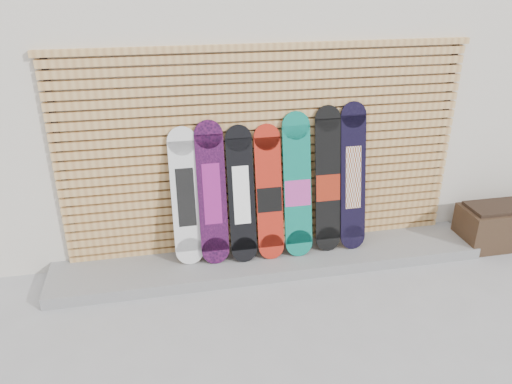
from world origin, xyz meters
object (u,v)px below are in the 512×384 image
(snowboard_0, at_px, (186,197))
(snowboard_2, at_px, (241,195))
(snowboard_1, at_px, (212,194))
(snowboard_3, at_px, (269,194))
(snowboard_5, at_px, (328,181))
(snowboard_6, at_px, (353,178))
(planter_box, at_px, (508,224))
(snowboard_4, at_px, (297,187))

(snowboard_0, height_order, snowboard_2, snowboard_0)
(snowboard_0, bearing_deg, snowboard_1, -4.82)
(snowboard_3, height_order, snowboard_5, snowboard_5)
(snowboard_2, height_order, snowboard_6, snowboard_6)
(planter_box, height_order, snowboard_5, snowboard_5)
(snowboard_3, relative_size, snowboard_6, 0.88)
(snowboard_3, distance_m, snowboard_4, 0.31)
(snowboard_4, distance_m, snowboard_5, 0.34)
(snowboard_3, relative_size, snowboard_5, 0.90)
(snowboard_1, bearing_deg, snowboard_2, -2.97)
(snowboard_0, relative_size, snowboard_4, 0.94)
(snowboard_0, xyz_separation_m, snowboard_1, (0.26, -0.02, 0.02))
(snowboard_0, relative_size, snowboard_3, 1.02)
(snowboard_2, distance_m, snowboard_3, 0.29)
(planter_box, relative_size, snowboard_4, 0.74)
(snowboard_1, height_order, snowboard_4, snowboard_4)
(snowboard_3, relative_size, snowboard_4, 0.93)
(snowboard_4, bearing_deg, snowboard_1, 178.75)
(snowboard_0, relative_size, snowboard_6, 0.90)
(snowboard_3, distance_m, snowboard_5, 0.65)
(snowboard_6, bearing_deg, snowboard_2, -179.42)
(snowboard_2, height_order, snowboard_3, snowboard_2)
(planter_box, distance_m, snowboard_2, 3.14)
(snowboard_0, bearing_deg, snowboard_6, -0.82)
(snowboard_3, bearing_deg, snowboard_4, -0.54)
(planter_box, distance_m, snowboard_0, 3.70)
(snowboard_4, bearing_deg, snowboard_3, 179.46)
(planter_box, xyz_separation_m, snowboard_6, (-1.87, 0.20, 0.66))
(snowboard_3, xyz_separation_m, snowboard_5, (0.64, 0.02, 0.08))
(snowboard_3, bearing_deg, snowboard_6, 0.84)
(snowboard_1, xyz_separation_m, snowboard_6, (1.51, -0.00, 0.05))
(snowboard_1, relative_size, snowboard_2, 1.05)
(snowboard_5, bearing_deg, snowboard_2, -178.89)
(snowboard_1, height_order, snowboard_5, snowboard_5)
(snowboard_2, bearing_deg, snowboard_1, 177.03)
(planter_box, xyz_separation_m, snowboard_3, (-2.79, 0.18, 0.56))
(snowboard_1, relative_size, snowboard_3, 1.05)
(snowboard_4, bearing_deg, snowboard_0, 177.93)
(snowboard_4, relative_size, snowboard_6, 0.96)
(snowboard_2, bearing_deg, snowboard_5, 1.11)
(snowboard_4, relative_size, snowboard_5, 0.97)
(planter_box, xyz_separation_m, snowboard_4, (-2.49, 0.18, 0.62))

